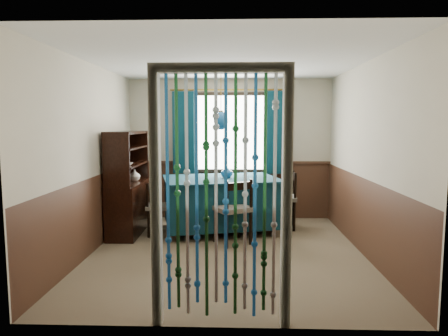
{
  "coord_description": "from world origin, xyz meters",
  "views": [
    {
      "loc": [
        0.13,
        -5.18,
        1.69
      ],
      "look_at": [
        -0.06,
        0.68,
        1.05
      ],
      "focal_mm": 32.0,
      "sensor_mm": 36.0,
      "label": 1
    }
  ],
  "objects_px": {
    "chair_left": "(158,207)",
    "pendant_lamp": "(221,120)",
    "vase_table": "(227,172)",
    "chair_right": "(284,198)",
    "sideboard": "(128,197)",
    "vase_sideboard": "(134,174)",
    "chair_near": "(234,209)",
    "dining_table": "(221,201)",
    "chair_far": "(213,195)",
    "bowl_shelf": "(126,164)"
  },
  "relations": [
    {
      "from": "chair_left",
      "to": "pendant_lamp",
      "type": "relative_size",
      "value": 0.92
    },
    {
      "from": "sideboard",
      "to": "bowl_shelf",
      "type": "bearing_deg",
      "value": -78.96
    },
    {
      "from": "dining_table",
      "to": "chair_far",
      "type": "bearing_deg",
      "value": 90.11
    },
    {
      "from": "bowl_shelf",
      "to": "vase_sideboard",
      "type": "height_order",
      "value": "bowl_shelf"
    },
    {
      "from": "pendant_lamp",
      "to": "vase_sideboard",
      "type": "distance_m",
      "value": 1.63
    },
    {
      "from": "chair_left",
      "to": "dining_table",
      "type": "bearing_deg",
      "value": 99.5
    },
    {
      "from": "bowl_shelf",
      "to": "vase_table",
      "type": "bearing_deg",
      "value": 17.65
    },
    {
      "from": "chair_far",
      "to": "sideboard",
      "type": "xyz_separation_m",
      "value": [
        -1.28,
        -0.83,
        0.1
      ]
    },
    {
      "from": "chair_left",
      "to": "vase_table",
      "type": "bearing_deg",
      "value": 100.4
    },
    {
      "from": "chair_far",
      "to": "bowl_shelf",
      "type": "distance_m",
      "value": 1.78
    },
    {
      "from": "chair_left",
      "to": "vase_sideboard",
      "type": "xyz_separation_m",
      "value": [
        -0.43,
        0.29,
        0.46
      ]
    },
    {
      "from": "chair_far",
      "to": "chair_left",
      "type": "distance_m",
      "value": 1.23
    },
    {
      "from": "chair_right",
      "to": "chair_near",
      "type": "bearing_deg",
      "value": 140.43
    },
    {
      "from": "chair_right",
      "to": "sideboard",
      "type": "relative_size",
      "value": 0.59
    },
    {
      "from": "sideboard",
      "to": "vase_table",
      "type": "distance_m",
      "value": 1.6
    },
    {
      "from": "chair_near",
      "to": "pendant_lamp",
      "type": "height_order",
      "value": "pendant_lamp"
    },
    {
      "from": "chair_right",
      "to": "pendant_lamp",
      "type": "xyz_separation_m",
      "value": [
        -1.02,
        -0.22,
        1.26
      ]
    },
    {
      "from": "chair_left",
      "to": "bowl_shelf",
      "type": "height_order",
      "value": "bowl_shelf"
    },
    {
      "from": "chair_left",
      "to": "pendant_lamp",
      "type": "bearing_deg",
      "value": 99.5
    },
    {
      "from": "bowl_shelf",
      "to": "chair_left",
      "type": "bearing_deg",
      "value": 23.55
    },
    {
      "from": "sideboard",
      "to": "vase_table",
      "type": "relative_size",
      "value": 8.91
    },
    {
      "from": "chair_right",
      "to": "vase_table",
      "type": "height_order",
      "value": "vase_table"
    },
    {
      "from": "dining_table",
      "to": "vase_sideboard",
      "type": "relative_size",
      "value": 9.7
    },
    {
      "from": "chair_far",
      "to": "vase_sideboard",
      "type": "xyz_separation_m",
      "value": [
        -1.22,
        -0.64,
        0.44
      ]
    },
    {
      "from": "bowl_shelf",
      "to": "vase_sideboard",
      "type": "bearing_deg",
      "value": 90.0
    },
    {
      "from": "chair_left",
      "to": "vase_sideboard",
      "type": "relative_size",
      "value": 3.96
    },
    {
      "from": "chair_near",
      "to": "vase_table",
      "type": "height_order",
      "value": "vase_table"
    },
    {
      "from": "dining_table",
      "to": "chair_near",
      "type": "bearing_deg",
      "value": -86.8
    },
    {
      "from": "chair_right",
      "to": "bowl_shelf",
      "type": "xyz_separation_m",
      "value": [
        -2.41,
        -0.65,
        0.62
      ]
    },
    {
      "from": "chair_near",
      "to": "vase_table",
      "type": "bearing_deg",
      "value": 69.39
    },
    {
      "from": "pendant_lamp",
      "to": "chair_far",
      "type": "bearing_deg",
      "value": 103.56
    },
    {
      "from": "vase_table",
      "to": "vase_sideboard",
      "type": "relative_size",
      "value": 0.86
    },
    {
      "from": "bowl_shelf",
      "to": "chair_far",
      "type": "bearing_deg",
      "value": 42.4
    },
    {
      "from": "chair_far",
      "to": "sideboard",
      "type": "distance_m",
      "value": 1.53
    },
    {
      "from": "dining_table",
      "to": "sideboard",
      "type": "height_order",
      "value": "sideboard"
    },
    {
      "from": "chair_left",
      "to": "chair_right",
      "type": "relative_size",
      "value": 0.87
    },
    {
      "from": "chair_near",
      "to": "pendant_lamp",
      "type": "distance_m",
      "value": 1.45
    },
    {
      "from": "chair_right",
      "to": "vase_sideboard",
      "type": "bearing_deg",
      "value": 96.68
    },
    {
      "from": "chair_left",
      "to": "chair_right",
      "type": "distance_m",
      "value": 2.04
    },
    {
      "from": "chair_right",
      "to": "bowl_shelf",
      "type": "bearing_deg",
      "value": 107.67
    },
    {
      "from": "vase_table",
      "to": "bowl_shelf",
      "type": "distance_m",
      "value": 1.56
    },
    {
      "from": "pendant_lamp",
      "to": "dining_table",
      "type": "bearing_deg",
      "value": 180.0
    },
    {
      "from": "chair_far",
      "to": "vase_sideboard",
      "type": "distance_m",
      "value": 1.45
    },
    {
      "from": "sideboard",
      "to": "bowl_shelf",
      "type": "distance_m",
      "value": 0.63
    },
    {
      "from": "chair_near",
      "to": "vase_sideboard",
      "type": "xyz_separation_m",
      "value": [
        -1.59,
        0.73,
        0.4
      ]
    },
    {
      "from": "chair_right",
      "to": "sideboard",
      "type": "height_order",
      "value": "sideboard"
    },
    {
      "from": "sideboard",
      "to": "bowl_shelf",
      "type": "xyz_separation_m",
      "value": [
        0.06,
        -0.29,
        0.55
      ]
    },
    {
      "from": "chair_near",
      "to": "chair_left",
      "type": "xyz_separation_m",
      "value": [
        -1.17,
        0.44,
        -0.06
      ]
    },
    {
      "from": "vase_sideboard",
      "to": "pendant_lamp",
      "type": "bearing_deg",
      "value": -1.95
    },
    {
      "from": "chair_right",
      "to": "bowl_shelf",
      "type": "relative_size",
      "value": 4.69
    }
  ]
}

